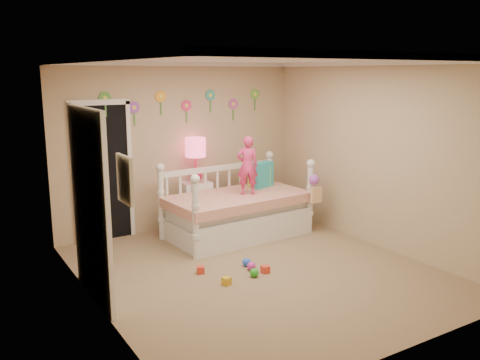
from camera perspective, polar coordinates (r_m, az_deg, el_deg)
floor at (r=6.55m, az=2.03°, el=-10.06°), size 4.00×4.50×0.01m
ceiling at (r=6.07m, az=2.21°, el=13.33°), size 4.00×4.50×0.01m
back_wall at (r=8.12m, az=-6.71°, el=3.70°), size 4.00×0.01×2.60m
left_wall at (r=5.36m, az=-16.01°, el=-0.93°), size 0.01×4.50×2.60m
right_wall at (r=7.46m, az=15.04°, el=2.64°), size 0.01×4.50×2.60m
crown_molding at (r=6.07m, az=2.21°, el=13.05°), size 4.00×4.50×0.06m
daybed at (r=7.72m, az=-0.33°, el=-2.07°), size 2.22×1.29×1.17m
pillow_turquoise at (r=8.15m, az=2.53°, el=0.59°), size 0.43×0.26×0.40m
pillow_lime at (r=8.19m, az=2.15°, el=0.37°), size 0.36×0.18×0.32m
child at (r=7.62m, az=0.82°, el=1.63°), size 0.38×0.32×0.88m
nightstand at (r=8.22m, az=-4.87°, el=-2.76°), size 0.47×0.38×0.74m
table_lamp at (r=8.05m, az=-4.97°, el=3.03°), size 0.32×0.32×0.71m
closet_doorway at (r=7.72m, az=-15.06°, el=0.94°), size 0.90×0.04×2.07m
flower_decals at (r=8.01m, az=-7.37°, el=8.17°), size 3.40×0.02×0.50m
mirror_closet at (r=5.71m, az=-16.30°, el=-2.75°), size 0.07×1.30×2.10m
wall_picture at (r=4.47m, az=-12.68°, el=0.04°), size 0.05×0.34×0.42m
hanging_bag at (r=7.82m, az=8.30°, el=-1.06°), size 0.20×0.16×0.36m
toy_scatter at (r=6.75m, az=-2.27°, el=-8.86°), size 1.01×1.42×0.11m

